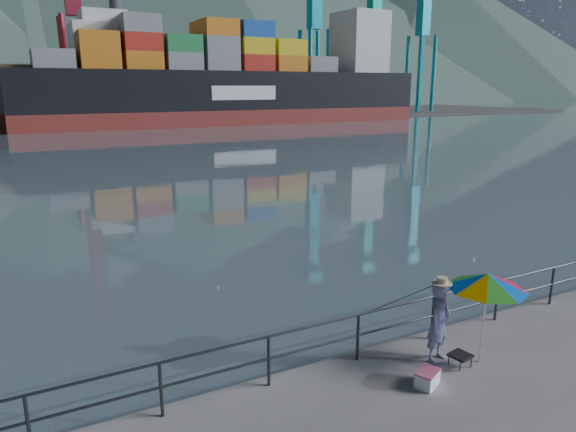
% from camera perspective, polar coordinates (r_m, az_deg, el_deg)
% --- Properties ---
extents(harbor_water, '(500.00, 280.00, 0.00)m').
position_cam_1_polar(harbor_water, '(136.22, -26.04, 10.53)').
color(harbor_water, slate).
rests_on(harbor_water, ground).
extents(far_dock, '(200.00, 40.00, 0.40)m').
position_cam_1_polar(far_dock, '(100.26, -19.44, 10.33)').
color(far_dock, '#514F4C').
rests_on(far_dock, ground).
extents(guardrail, '(22.00, 0.06, 1.03)m').
position_cam_1_polar(guardrail, '(10.27, 3.04, -14.42)').
color(guardrail, '#2D3033').
rests_on(guardrail, ground).
extents(mountains, '(600.00, 332.80, 80.00)m').
position_cam_1_polar(mountains, '(220.22, -17.12, 21.50)').
color(mountains, '#385147').
rests_on(mountains, ground).
extents(port_cranes, '(116.00, 28.00, 38.40)m').
position_cam_1_polar(port_cranes, '(97.40, -6.31, 20.37)').
color(port_cranes, '#B84922').
rests_on(port_cranes, ground).
extents(container_stacks, '(58.00, 8.40, 7.80)m').
position_cam_1_polar(container_stacks, '(106.78, -7.86, 12.84)').
color(container_stacks, red).
rests_on(container_stacks, ground).
extents(fisherman, '(0.70, 0.57, 1.65)m').
position_cam_1_polar(fisherman, '(10.98, 16.43, -11.28)').
color(fisherman, navy).
rests_on(fisherman, ground).
extents(beach_umbrella, '(1.65, 1.65, 1.90)m').
position_cam_1_polar(beach_umbrella, '(10.82, 21.28, -6.80)').
color(beach_umbrella, white).
rests_on(beach_umbrella, ground).
extents(folding_stool, '(0.45, 0.45, 0.25)m').
position_cam_1_polar(folding_stool, '(11.19, 18.57, -14.89)').
color(folding_stool, black).
rests_on(folding_stool, ground).
extents(cooler_bag, '(0.56, 0.49, 0.27)m').
position_cam_1_polar(cooler_bag, '(10.38, 15.21, -17.07)').
color(cooler_bag, white).
rests_on(cooler_bag, ground).
extents(fishing_rod, '(0.55, 1.68, 1.24)m').
position_cam_1_polar(fishing_rod, '(12.04, 12.01, -12.99)').
color(fishing_rod, black).
rests_on(fishing_rod, ground).
extents(container_ship, '(62.24, 10.37, 18.10)m').
position_cam_1_polar(container_ship, '(82.56, -5.23, 14.43)').
color(container_ship, maroon).
rests_on(container_ship, ground).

